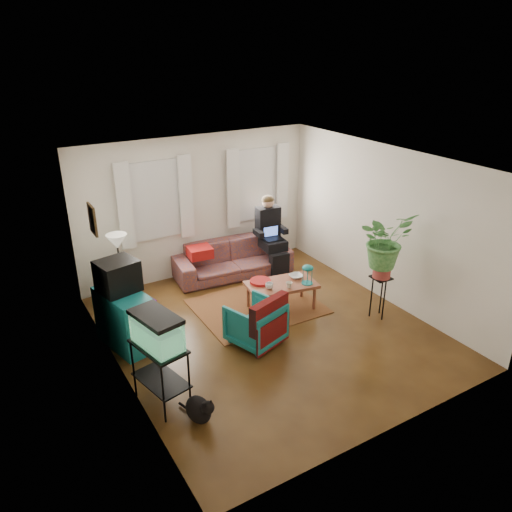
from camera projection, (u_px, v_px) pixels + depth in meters
floor at (269, 330)px, 7.67m from camera, size 4.50×5.00×0.01m
ceiling at (271, 163)px, 6.63m from camera, size 4.50×5.00×0.01m
wall_back at (197, 207)px, 9.11m from camera, size 4.50×0.01×2.60m
wall_front at (399, 334)px, 5.18m from camera, size 4.50×0.01×2.60m
wall_left at (115, 290)px, 6.09m from camera, size 0.01×5.00×2.60m
wall_right at (386, 225)px, 8.20m from camera, size 0.01×5.00×2.60m
window_left at (155, 200)px, 8.62m from camera, size 1.08×0.04×1.38m
window_right at (256, 184)px, 9.59m from camera, size 1.08×0.04×1.38m
curtains_left at (156, 202)px, 8.56m from camera, size 1.36×0.06×1.50m
curtains_right at (258, 185)px, 9.52m from camera, size 1.36×0.06×1.50m
picture_frame at (93, 219)px, 6.52m from camera, size 0.04×0.32×0.40m
area_rug at (257, 306)px, 8.34m from camera, size 2.03×1.64×0.01m
sofa at (232, 253)px, 9.33m from camera, size 2.26×1.10×0.85m
seated_person at (270, 236)px, 9.54m from camera, size 0.62×0.73×1.30m
side_table at (122, 285)px, 8.35m from camera, size 0.56×0.56×0.65m
table_lamp at (118, 252)px, 8.10m from camera, size 0.42×0.42×0.60m
dresser at (125, 319)px, 7.15m from camera, size 0.67×1.03×0.85m
crt_tv at (118, 276)px, 6.96m from camera, size 0.61×0.58×0.45m
aquarium_stand at (161, 374)px, 6.01m from camera, size 0.56×0.80×0.82m
aquarium at (157, 330)px, 5.76m from camera, size 0.50×0.73×0.43m
black_cat at (198, 407)px, 5.80m from camera, size 0.38×0.48×0.36m
armchair at (255, 321)px, 7.24m from camera, size 0.86×0.83×0.71m
serape_throw at (270, 319)px, 7.02m from camera, size 0.73×0.38×0.58m
coffee_table at (281, 296)px, 8.20m from camera, size 1.21×0.79×0.47m
cup_a at (269, 286)px, 7.92m from camera, size 0.15×0.15×0.10m
cup_b at (289, 285)px, 7.95m from camera, size 0.12×0.12×0.10m
bowl at (296, 276)px, 8.29m from camera, size 0.25×0.25×0.06m
snack_tray at (260, 281)px, 8.13m from camera, size 0.40×0.40×0.04m
birdcage at (308, 274)px, 8.04m from camera, size 0.21×0.21×0.33m
plant_stand at (379, 297)px, 7.92m from camera, size 0.31×0.31×0.70m
potted_plant at (384, 248)px, 7.58m from camera, size 0.83×0.73×0.89m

